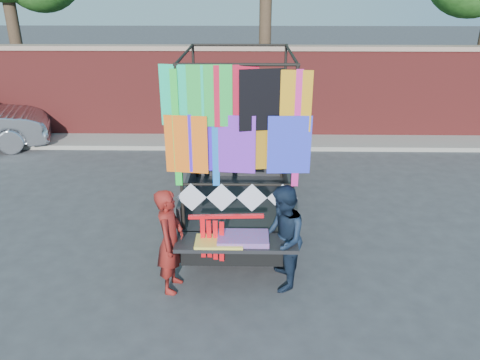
{
  "coord_description": "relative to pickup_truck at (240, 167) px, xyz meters",
  "views": [
    {
      "loc": [
        0.51,
        -6.26,
        4.22
      ],
      "look_at": [
        0.39,
        0.25,
        1.46
      ],
      "focal_mm": 35.0,
      "sensor_mm": 36.0,
      "label": 1
    }
  ],
  "objects": [
    {
      "name": "ground",
      "position": [
        -0.35,
        -2.42,
        -0.82
      ],
      "size": [
        90.0,
        90.0,
        0.0
      ],
      "primitive_type": "plane",
      "color": "#38383A",
      "rests_on": "ground"
    },
    {
      "name": "brick_wall",
      "position": [
        -0.35,
        4.58,
        0.5
      ],
      "size": [
        30.0,
        0.45,
        2.61
      ],
      "color": "maroon",
      "rests_on": "ground"
    },
    {
      "name": "curb",
      "position": [
        -0.35,
        3.88,
        -0.76
      ],
      "size": [
        30.0,
        1.2,
        0.12
      ],
      "primitive_type": "cube",
      "color": "gray",
      "rests_on": "ground"
    },
    {
      "name": "pickup_truck",
      "position": [
        0.0,
        0.0,
        0.0
      ],
      "size": [
        2.06,
        5.17,
        3.25
      ],
      "color": "black",
      "rests_on": "ground"
    },
    {
      "name": "woman",
      "position": [
        -0.95,
        -2.87,
        -0.03
      ],
      "size": [
        0.45,
        0.62,
        1.59
      ],
      "primitive_type": "imported",
      "rotation": [
        0.0,
        0.0,
        1.45
      ],
      "color": "maroon",
      "rests_on": "ground"
    },
    {
      "name": "man",
      "position": [
        0.66,
        -2.79,
        -0.02
      ],
      "size": [
        0.61,
        0.78,
        1.6
      ],
      "primitive_type": "imported",
      "rotation": [
        0.0,
        0.0,
        -1.58
      ],
      "color": "#152235",
      "rests_on": "ground"
    },
    {
      "name": "streamer_bundle",
      "position": [
        -0.26,
        -2.84,
        0.14
      ],
      "size": [
        1.06,
        0.11,
        0.73
      ],
      "color": "red",
      "rests_on": "ground"
    }
  ]
}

